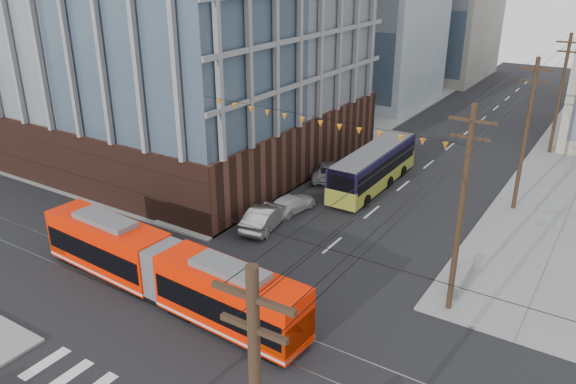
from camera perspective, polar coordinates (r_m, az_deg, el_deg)
name	(u,v)px	position (r m, az deg, el deg)	size (l,w,h in m)	color
ground	(183,371)	(26.67, -10.65, -17.42)	(160.00, 160.00, 0.00)	slate
bg_bldg_nw_near	(359,26)	(73.93, 7.25, 16.35)	(18.00, 16.00, 18.00)	#8C99A5
bg_bldg_nw_far	(436,8)	(91.22, 14.82, 17.63)	(16.00, 18.00, 20.00)	gray
streetcar	(165,270)	(30.78, -12.43, -7.75)	(17.54, 2.47, 3.38)	#FE1D00
city_bus	(374,168)	(44.99, 8.70, 2.47)	(2.51, 11.56, 3.28)	black
parked_car_silver	(265,217)	(38.06, -2.31, -2.51)	(1.70, 4.87, 1.60)	#959595
parked_car_white	(291,204)	(40.47, 0.36, -1.18)	(1.73, 4.25, 1.23)	#B2B2B2
parked_car_grey	(328,170)	(46.70, 4.14, 2.23)	(2.34, 5.07, 1.41)	#5F5F5F
jersey_barrier	(461,278)	(33.32, 17.18, -8.37)	(0.86, 3.80, 0.76)	slate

